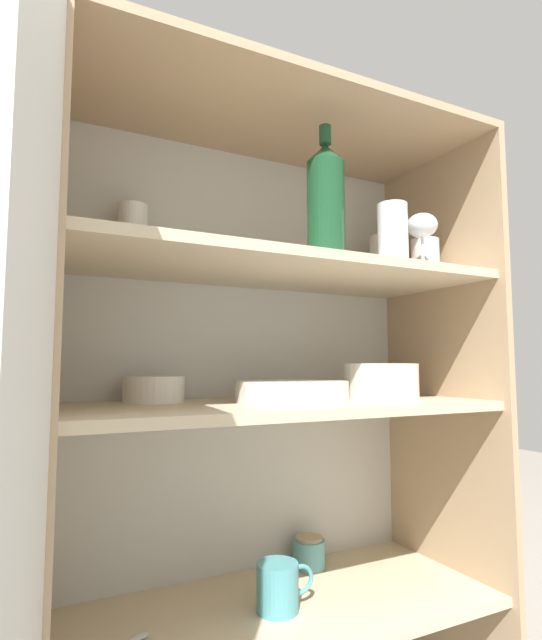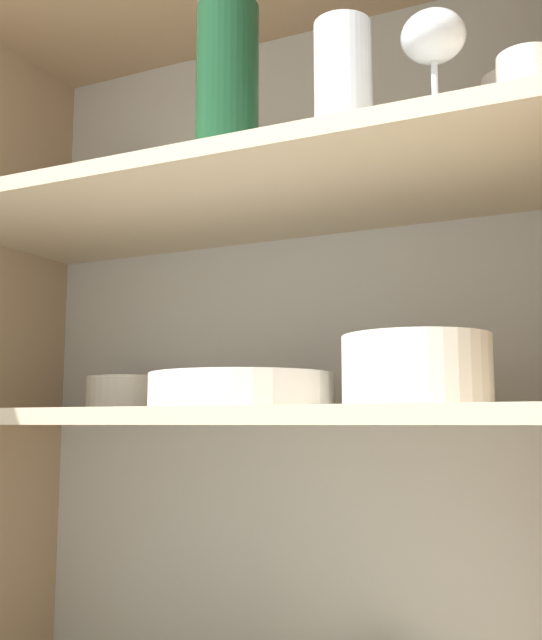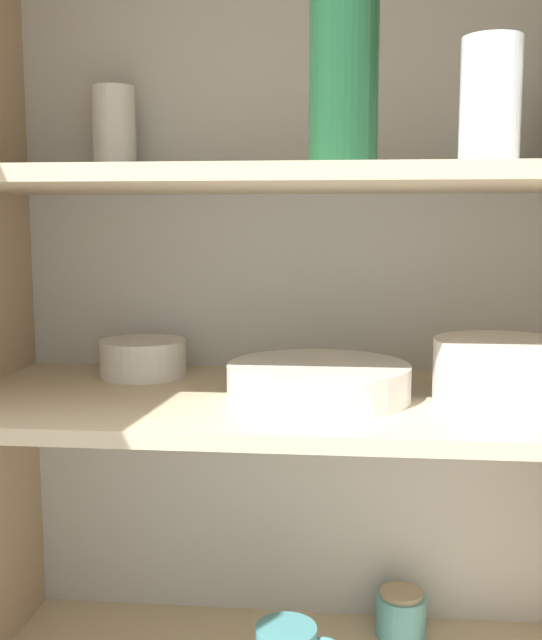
% 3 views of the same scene
% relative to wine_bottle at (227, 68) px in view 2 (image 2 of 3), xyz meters
% --- Properties ---
extents(cupboard_back_panel, '(0.93, 0.02, 1.37)m').
position_rel_wine_bottle_xyz_m(cupboard_back_panel, '(-0.05, 0.30, -0.48)').
color(cupboard_back_panel, silver).
rests_on(cupboard_back_panel, ground_plane).
extents(shelf_board_middle, '(0.90, 0.38, 0.02)m').
position_rel_wine_bottle_xyz_m(shelf_board_middle, '(-0.05, 0.11, -0.42)').
color(shelf_board_middle, beige).
extents(shelf_board_upper, '(0.90, 0.38, 0.02)m').
position_rel_wine_bottle_xyz_m(shelf_board_upper, '(-0.05, 0.11, -0.13)').
color(shelf_board_upper, beige).
extents(tumbler_glass_0, '(0.06, 0.06, 0.14)m').
position_rel_wine_bottle_xyz_m(tumbler_glass_0, '(-0.34, 0.25, -0.06)').
color(tumbler_glass_0, white).
rests_on(tumbler_glass_0, shelf_board_upper).
extents(tumbler_glass_1, '(0.07, 0.07, 0.10)m').
position_rel_wine_bottle_xyz_m(tumbler_glass_1, '(0.34, 0.08, -0.07)').
color(tumbler_glass_1, silver).
rests_on(tumbler_glass_1, shelf_board_upper).
extents(tumbler_glass_2, '(0.06, 0.06, 0.13)m').
position_rel_wine_bottle_xyz_m(tumbler_glass_2, '(0.16, -0.02, -0.06)').
color(tumbler_glass_2, white).
rests_on(tumbler_glass_2, shelf_board_upper).
extents(tumbler_glass_3, '(0.08, 0.08, 0.13)m').
position_rel_wine_bottle_xyz_m(tumbler_glass_3, '(0.31, 0.19, -0.06)').
color(tumbler_glass_3, silver).
rests_on(tumbler_glass_3, shelf_board_upper).
extents(wine_glass_0, '(0.07, 0.07, 0.13)m').
position_rel_wine_bottle_xyz_m(wine_glass_0, '(0.25, -0.00, -0.03)').
color(wine_glass_0, white).
rests_on(wine_glass_0, shelf_board_upper).
extents(wine_bottle, '(0.08, 0.08, 0.28)m').
position_rel_wine_bottle_xyz_m(wine_bottle, '(0.00, 0.00, 0.00)').
color(wine_bottle, '#194728').
rests_on(wine_bottle, shelf_board_upper).
extents(plate_stack_white, '(0.24, 0.24, 0.04)m').
position_rel_wine_bottle_xyz_m(plate_stack_white, '(-0.03, 0.10, -0.39)').
color(plate_stack_white, silver).
rests_on(plate_stack_white, shelf_board_middle).
extents(mixing_bowl_large, '(0.17, 0.17, 0.08)m').
position_rel_wine_bottle_xyz_m(mixing_bowl_large, '(0.20, 0.09, -0.37)').
color(mixing_bowl_large, silver).
rests_on(mixing_bowl_large, shelf_board_middle).
extents(serving_bowl_small, '(0.13, 0.13, 0.05)m').
position_rel_wine_bottle_xyz_m(serving_bowl_small, '(-0.29, 0.21, -0.38)').
color(serving_bowl_small, silver).
rests_on(serving_bowl_small, shelf_board_middle).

